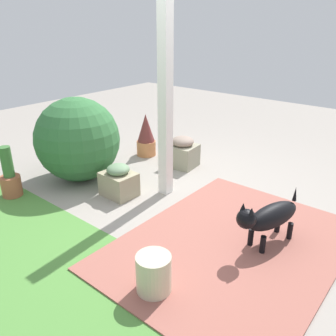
# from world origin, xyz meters

# --- Properties ---
(ground_plane) EXTENTS (12.00, 12.00, 0.00)m
(ground_plane) POSITION_xyz_m (0.00, 0.00, 0.00)
(ground_plane) COLOR gray
(brick_path) EXTENTS (1.80, 2.40, 0.02)m
(brick_path) POSITION_xyz_m (-0.92, 0.38, 0.01)
(brick_path) COLOR #A05C50
(brick_path) RESTS_ON ground
(porch_pillar) EXTENTS (0.13, 0.13, 2.33)m
(porch_pillar) POSITION_xyz_m (0.28, -0.08, 1.16)
(porch_pillar) COLOR white
(porch_pillar) RESTS_ON ground
(stone_planter_nearest) EXTENTS (0.43, 0.41, 0.45)m
(stone_planter_nearest) POSITION_xyz_m (0.63, -0.87, 0.21)
(stone_planter_nearest) COLOR gray
(stone_planter_nearest) RESTS_ON ground
(stone_planter_mid) EXTENTS (0.41, 0.34, 0.40)m
(stone_planter_mid) POSITION_xyz_m (0.66, 0.34, 0.18)
(stone_planter_mid) COLOR tan
(stone_planter_mid) RESTS_ON ground
(round_shrub) EXTENTS (1.09, 1.09, 1.09)m
(round_shrub) POSITION_xyz_m (1.42, 0.33, 0.54)
(round_shrub) COLOR #306837
(round_shrub) RESTS_ON ground
(terracotta_pot_spiky) EXTENTS (0.30, 0.30, 0.66)m
(terracotta_pot_spiky) POSITION_xyz_m (1.34, -0.87, 0.31)
(terracotta_pot_spiky) COLOR #C47748
(terracotta_pot_spiky) RESTS_ON ground
(terracotta_pot_tall) EXTENTS (0.24, 0.24, 0.63)m
(terracotta_pot_tall) POSITION_xyz_m (1.65, 1.18, 0.22)
(terracotta_pot_tall) COLOR #AB5C3F
(terracotta_pot_tall) RESTS_ON ground
(dog) EXTENTS (0.37, 0.77, 0.53)m
(dog) POSITION_xyz_m (-1.16, 0.16, 0.31)
(dog) COLOR black
(dog) RESTS_ON ground
(ceramic_urn) EXTENTS (0.28, 0.28, 0.33)m
(ceramic_urn) POSITION_xyz_m (-0.76, 1.30, 0.16)
(ceramic_urn) COLOR beige
(ceramic_urn) RESTS_ON ground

